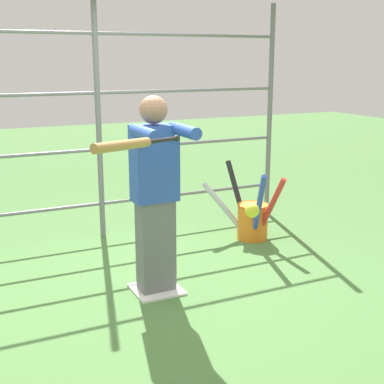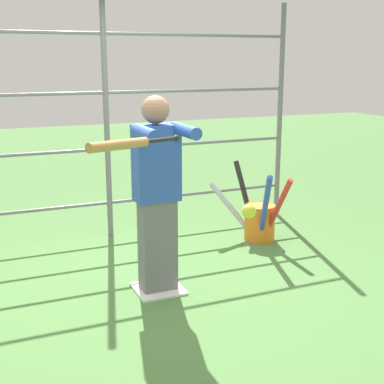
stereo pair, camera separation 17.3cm
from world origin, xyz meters
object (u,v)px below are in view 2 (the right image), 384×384
(baseball_bat_swinging, at_px, (127,144))
(bat_bucket, at_px, (259,219))
(batter, at_px, (157,189))
(softball_in_flight, at_px, (249,211))

(baseball_bat_swinging, relative_size, bat_bucket, 0.82)
(batter, distance_m, baseball_bat_swinging, 0.98)
(softball_in_flight, distance_m, bat_bucket, 2.34)
(batter, xyz_separation_m, baseball_bat_swinging, (0.45, 0.70, 0.51))
(bat_bucket, bearing_deg, batter, 29.63)
(batter, distance_m, softball_in_flight, 1.09)
(batter, height_order, baseball_bat_swinging, batter)
(batter, distance_m, bat_bucket, 1.79)
(bat_bucket, bearing_deg, baseball_bat_swinging, 38.78)
(softball_in_flight, height_order, bat_bucket, softball_in_flight)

